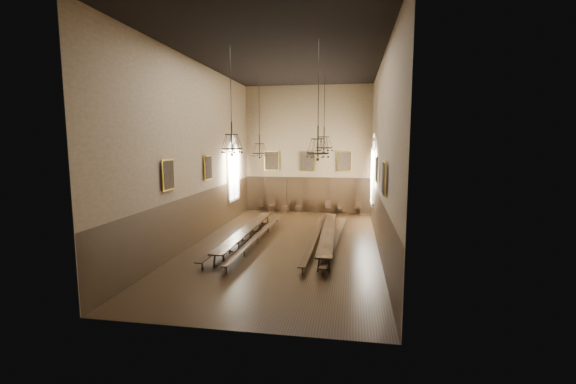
% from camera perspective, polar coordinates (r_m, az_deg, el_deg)
% --- Properties ---
extents(floor, '(9.00, 18.00, 0.02)m').
position_cam_1_polar(floor, '(19.38, -0.29, -7.73)').
color(floor, black).
rests_on(floor, ground).
extents(ceiling, '(9.00, 18.00, 0.02)m').
position_cam_1_polar(ceiling, '(19.11, -0.31, 19.36)').
color(ceiling, black).
rests_on(ceiling, ground).
extents(wall_back, '(9.00, 0.02, 9.00)m').
position_cam_1_polar(wall_back, '(27.63, 2.91, 6.27)').
color(wall_back, '#806A4E').
rests_on(wall_back, ground).
extents(wall_front, '(9.00, 0.02, 9.00)m').
position_cam_1_polar(wall_front, '(9.96, -9.20, 4.08)').
color(wall_front, '#806A4E').
rests_on(wall_front, ground).
extents(wall_left, '(0.02, 18.00, 9.00)m').
position_cam_1_polar(wall_left, '(19.98, -13.21, 5.63)').
color(wall_left, '#806A4E').
rests_on(wall_left, ground).
extents(wall_right, '(0.02, 18.00, 9.00)m').
position_cam_1_polar(wall_right, '(18.48, 13.68, 5.49)').
color(wall_right, '#806A4E').
rests_on(wall_right, ground).
extents(wainscot_panelling, '(9.00, 18.00, 2.50)m').
position_cam_1_polar(wainscot_panelling, '(19.09, -0.29, -4.08)').
color(wainscot_panelling, black).
rests_on(wainscot_panelling, floor).
extents(table_left, '(0.63, 9.02, 0.70)m').
position_cam_1_polar(table_left, '(19.69, -6.16, -6.45)').
color(table_left, black).
rests_on(table_left, floor).
extents(table_right, '(0.83, 9.08, 0.71)m').
position_cam_1_polar(table_right, '(19.24, 5.98, -6.77)').
color(table_right, black).
rests_on(table_right, floor).
extents(bench_left_outer, '(0.60, 9.96, 0.45)m').
position_cam_1_polar(bench_left_outer, '(19.96, -7.26, -6.47)').
color(bench_left_outer, black).
rests_on(bench_left_outer, floor).
extents(bench_left_inner, '(0.49, 10.01, 0.45)m').
position_cam_1_polar(bench_left_inner, '(19.45, -4.49, -6.79)').
color(bench_left_inner, black).
rests_on(bench_left_inner, floor).
extents(bench_right_inner, '(0.42, 9.20, 0.41)m').
position_cam_1_polar(bench_right_inner, '(19.06, 4.01, -7.16)').
color(bench_right_inner, black).
rests_on(bench_right_inner, floor).
extents(bench_right_outer, '(0.90, 9.41, 0.42)m').
position_cam_1_polar(bench_right_outer, '(19.03, 7.11, -7.21)').
color(bench_right_outer, black).
rests_on(bench_right_outer, floor).
extents(chair_0, '(0.46, 0.46, 0.88)m').
position_cam_1_polar(chair_0, '(28.11, -4.17, -2.40)').
color(chair_0, black).
rests_on(chair_0, floor).
extents(chair_1, '(0.44, 0.44, 0.99)m').
position_cam_1_polar(chair_1, '(27.99, -2.33, -2.36)').
color(chair_1, black).
rests_on(chair_1, floor).
extents(chair_2, '(0.47, 0.47, 0.98)m').
position_cam_1_polar(chair_2, '(27.72, -0.32, -2.46)').
color(chair_2, black).
rests_on(chair_2, floor).
extents(chair_3, '(0.49, 0.49, 0.96)m').
position_cam_1_polar(chair_3, '(27.68, 1.59, -2.48)').
color(chair_3, black).
rests_on(chair_3, floor).
extents(chair_4, '(0.44, 0.44, 0.92)m').
position_cam_1_polar(chair_4, '(27.58, 3.62, -2.56)').
color(chair_4, black).
rests_on(chair_4, floor).
extents(chair_5, '(0.54, 0.54, 0.96)m').
position_cam_1_polar(chair_5, '(27.49, 5.98, -2.59)').
color(chair_5, black).
rests_on(chair_5, floor).
extents(chair_6, '(0.44, 0.44, 0.89)m').
position_cam_1_polar(chair_6, '(27.39, 7.78, -2.70)').
color(chair_6, black).
rests_on(chair_6, floor).
extents(chair_7, '(0.44, 0.44, 0.96)m').
position_cam_1_polar(chair_7, '(27.44, 10.26, -2.69)').
color(chair_7, black).
rests_on(chair_7, floor).
extents(chandelier_back_left, '(0.86, 0.86, 4.74)m').
position_cam_1_polar(chandelier_back_left, '(22.00, -4.24, 6.53)').
color(chandelier_back_left, black).
rests_on(chandelier_back_left, ceiling).
extents(chandelier_back_right, '(0.91, 0.91, 4.42)m').
position_cam_1_polar(chandelier_back_right, '(20.77, 5.35, 7.30)').
color(chandelier_back_right, black).
rests_on(chandelier_back_right, ceiling).
extents(chandelier_front_left, '(0.92, 0.92, 4.39)m').
position_cam_1_polar(chandelier_front_left, '(16.55, -8.32, 7.30)').
color(chandelier_front_left, black).
rests_on(chandelier_front_left, ceiling).
extents(chandelier_front_right, '(0.89, 0.89, 4.55)m').
position_cam_1_polar(chandelier_front_right, '(15.49, 4.45, 6.79)').
color(chandelier_front_right, black).
rests_on(chandelier_front_right, ceiling).
extents(portrait_back_0, '(1.10, 0.12, 1.40)m').
position_cam_1_polar(portrait_back_0, '(27.95, -2.45, 4.65)').
color(portrait_back_0, gold).
rests_on(portrait_back_0, wall_back).
extents(portrait_back_1, '(1.10, 0.12, 1.40)m').
position_cam_1_polar(portrait_back_1, '(27.53, 2.87, 4.60)').
color(portrait_back_1, gold).
rests_on(portrait_back_1, wall_back).
extents(portrait_back_2, '(1.10, 0.12, 1.40)m').
position_cam_1_polar(portrait_back_2, '(27.35, 8.30, 4.52)').
color(portrait_back_2, gold).
rests_on(portrait_back_2, wall_back).
extents(portrait_left_0, '(0.12, 1.00, 1.30)m').
position_cam_1_polar(portrait_left_0, '(20.90, -11.76, 3.55)').
color(portrait_left_0, gold).
rests_on(portrait_left_0, wall_left).
extents(portrait_left_1, '(0.12, 1.00, 1.30)m').
position_cam_1_polar(portrait_left_1, '(16.79, -17.32, 2.45)').
color(portrait_left_1, gold).
rests_on(portrait_left_1, wall_left).
extents(portrait_right_0, '(0.12, 1.00, 1.30)m').
position_cam_1_polar(portrait_right_0, '(19.51, 13.02, 3.25)').
color(portrait_right_0, gold).
rests_on(portrait_right_0, wall_right).
extents(portrait_right_1, '(0.12, 1.00, 1.30)m').
position_cam_1_polar(portrait_right_1, '(15.04, 14.03, 2.01)').
color(portrait_right_1, gold).
rests_on(portrait_right_1, wall_right).
extents(window_right, '(0.20, 2.20, 4.60)m').
position_cam_1_polar(window_right, '(24.02, 12.48, 3.30)').
color(window_right, white).
rests_on(window_right, wall_right).
extents(window_left, '(0.20, 2.20, 4.60)m').
position_cam_1_polar(window_left, '(25.17, -8.14, 3.59)').
color(window_left, white).
rests_on(window_left, wall_left).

